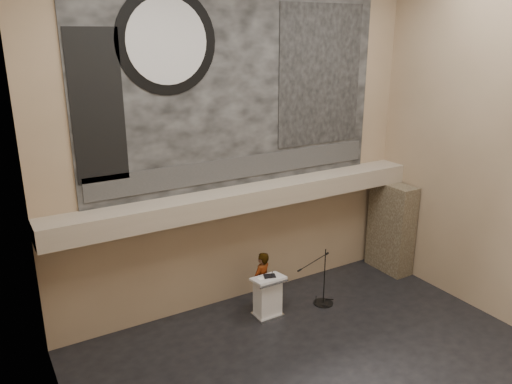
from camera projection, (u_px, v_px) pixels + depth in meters
floor at (334, 378)px, 10.43m from camera, size 10.00×10.00×0.00m
wall_back at (240, 143)px, 12.41m from camera, size 10.00×0.02×8.50m
wall_left at (57, 238)px, 6.71m from camera, size 0.02×8.00×8.50m
wall_right at (512, 152)px, 11.56m from camera, size 0.02×8.00×8.50m
soffit at (248, 197)px, 12.48m from camera, size 10.00×0.80×0.50m
sprinkler_left at (190, 220)px, 11.75m from camera, size 0.04×0.04×0.06m
sprinkler_right at (310, 196)px, 13.45m from camera, size 0.04×0.04×0.06m
banner at (240, 84)px, 11.95m from camera, size 8.00×0.05×5.00m
banner_text_strip at (241, 167)px, 12.54m from camera, size 7.76×0.02×0.55m
banner_clock_rim at (167, 41)px, 10.74m from camera, size 2.30×0.02×2.30m
banner_clock_face at (167, 42)px, 10.72m from camera, size 1.84×0.02×1.84m
banner_building_print at (321, 76)px, 13.05m from camera, size 2.60×0.02×3.60m
banner_brick_print at (97, 107)px, 10.36m from camera, size 1.10×0.02×3.20m
stone_pier at (391, 227)px, 14.85m from camera, size 0.60×1.40×2.70m
lectern at (268, 297)px, 12.53m from camera, size 0.79×0.57×1.14m
binder at (270, 276)px, 12.37m from camera, size 0.35×0.32×0.04m
papers at (264, 279)px, 12.24m from camera, size 0.23×0.32×0.00m
speaker_person at (262, 281)px, 12.83m from camera, size 0.68×0.57×1.58m
mic_stand at (323, 296)px, 13.18m from camera, size 1.41×0.68×1.58m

